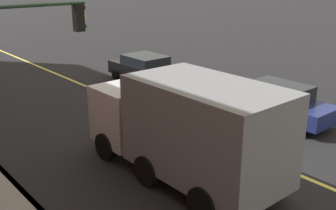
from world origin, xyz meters
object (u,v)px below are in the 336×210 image
Objects in this scene: truck_gray at (187,126)px; traffic_light_mast at (22,52)px; car_black at (146,68)px; car_navy at (278,101)px.

traffic_light_mast is at bearing 36.67° from truck_gray.
car_black is 0.71× the size of truck_gray.
truck_gray is (-9.35, 5.62, 0.86)m from car_black.
traffic_light_mast is at bearing 72.58° from car_navy.
car_black is (8.18, 0.55, -0.01)m from car_navy.
car_black is at bearing -31.03° from truck_gray.
car_navy is 6.34m from truck_gray.
traffic_light_mast is (4.05, 3.01, 1.95)m from truck_gray.
car_navy is 1.01× the size of car_black.
car_navy is at bearing -176.16° from car_black.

